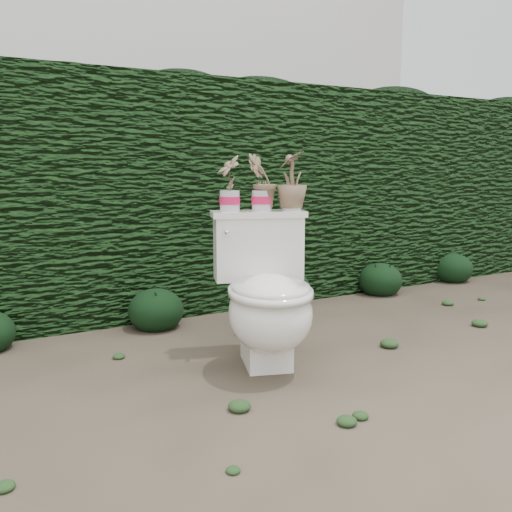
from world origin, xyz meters
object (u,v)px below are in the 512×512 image
toilet (267,298)px  potted_plant_left (230,185)px  potted_plant_center (262,184)px  potted_plant_right (292,182)px

toilet → potted_plant_left: (-0.07, 0.28, 0.56)m
potted_plant_center → potted_plant_right: 0.16m
toilet → potted_plant_left: 0.63m
toilet → potted_plant_right: size_ratio=2.60×
toilet → potted_plant_left: potted_plant_left is taller
potted_plant_left → potted_plant_right: size_ratio=0.92×
toilet → potted_plant_center: 0.61m
potted_plant_left → potted_plant_center: (0.16, -0.05, 0.00)m
toilet → potted_plant_center: size_ratio=2.73×
potted_plant_center → potted_plant_right: potted_plant_right is taller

